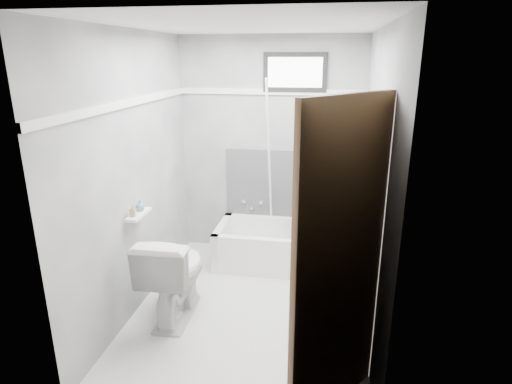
% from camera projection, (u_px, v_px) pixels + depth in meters
% --- Properties ---
extents(floor, '(2.60, 2.60, 0.00)m').
position_uv_depth(floor, '(249.00, 309.00, 3.87)').
color(floor, white).
rests_on(floor, ground).
extents(ceiling, '(2.60, 2.60, 0.00)m').
position_uv_depth(ceiling, '(248.00, 25.00, 3.14)').
color(ceiling, silver).
rests_on(ceiling, floor).
extents(wall_back, '(2.00, 0.02, 2.40)m').
position_uv_depth(wall_back, '(271.00, 149.00, 4.72)').
color(wall_back, slate).
rests_on(wall_back, floor).
extents(wall_front, '(2.00, 0.02, 2.40)m').
position_uv_depth(wall_front, '(204.00, 249.00, 2.28)').
color(wall_front, slate).
rests_on(wall_front, floor).
extents(wall_left, '(0.02, 2.60, 2.40)m').
position_uv_depth(wall_left, '(134.00, 176.00, 3.66)').
color(wall_left, slate).
rests_on(wall_left, floor).
extents(wall_right, '(0.02, 2.60, 2.40)m').
position_uv_depth(wall_right, '(374.00, 188.00, 3.34)').
color(wall_right, slate).
rests_on(wall_right, floor).
extents(bathtub, '(1.50, 0.70, 0.42)m').
position_uv_depth(bathtub, '(286.00, 246.00, 4.64)').
color(bathtub, white).
rests_on(bathtub, floor).
extents(office_chair, '(0.66, 0.66, 0.94)m').
position_uv_depth(office_chair, '(320.00, 214.00, 4.52)').
color(office_chair, slate).
rests_on(office_chair, bathtub).
extents(toilet, '(0.47, 0.81, 0.79)m').
position_uv_depth(toilet, '(174.00, 274.00, 3.67)').
color(toilet, white).
rests_on(toilet, floor).
extents(door, '(0.78, 0.78, 2.00)m').
position_uv_depth(door, '(390.00, 297.00, 2.20)').
color(door, '#54381F').
rests_on(door, floor).
extents(window, '(0.66, 0.04, 0.40)m').
position_uv_depth(window, '(295.00, 72.00, 4.42)').
color(window, black).
rests_on(window, wall_back).
extents(backerboard, '(1.50, 0.02, 0.78)m').
position_uv_depth(backerboard, '(292.00, 185.00, 4.80)').
color(backerboard, '#4C4C4F').
rests_on(backerboard, wall_back).
extents(trim_back, '(2.00, 0.02, 0.06)m').
position_uv_depth(trim_back, '(271.00, 92.00, 4.52)').
color(trim_back, white).
rests_on(trim_back, wall_back).
extents(trim_left, '(0.02, 2.60, 0.06)m').
position_uv_depth(trim_left, '(129.00, 103.00, 3.47)').
color(trim_left, white).
rests_on(trim_left, wall_left).
extents(pole, '(0.02, 0.59, 1.87)m').
position_uv_depth(pole, '(269.00, 168.00, 4.54)').
color(pole, white).
rests_on(pole, bathtub).
extents(shelf, '(0.10, 0.32, 0.02)m').
position_uv_depth(shelf, '(139.00, 214.00, 3.63)').
color(shelf, white).
rests_on(shelf, wall_left).
extents(soap_bottle_a, '(0.04, 0.04, 0.10)m').
position_uv_depth(soap_bottle_a, '(133.00, 210.00, 3.53)').
color(soap_bottle_a, '#A19150').
rests_on(soap_bottle_a, shelf).
extents(soap_bottle_b, '(0.10, 0.10, 0.10)m').
position_uv_depth(soap_bottle_b, '(140.00, 205.00, 3.67)').
color(soap_bottle_b, teal).
rests_on(soap_bottle_b, shelf).
extents(faucet, '(0.26, 0.10, 0.16)m').
position_uv_depth(faucet, '(252.00, 204.00, 4.93)').
color(faucet, silver).
rests_on(faucet, wall_back).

